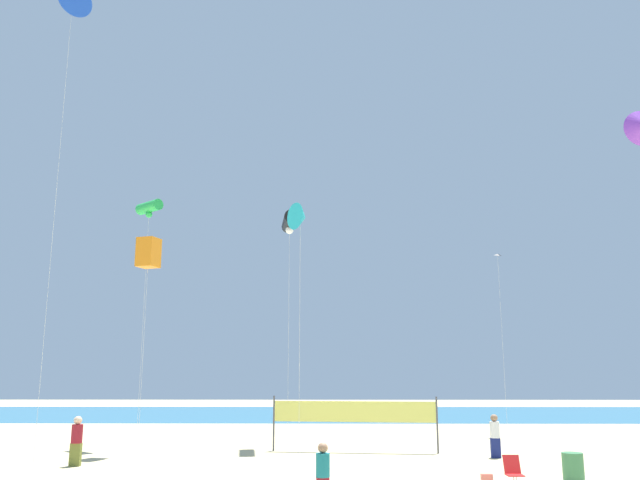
{
  "coord_description": "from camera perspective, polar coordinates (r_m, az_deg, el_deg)",
  "views": [
    {
      "loc": [
        -0.35,
        -19.26,
        3.56
      ],
      "look_at": [
        -0.61,
        7.2,
        8.93
      ],
      "focal_mm": 35.95,
      "sensor_mm": 36.0,
      "label": 1
    }
  ],
  "objects": [
    {
      "name": "kite_orange_box",
      "position": [
        30.58,
        -15.02,
        -1.11
      ],
      "size": [
        1.07,
        1.07,
        9.54
      ],
      "color": "silver",
      "rests_on": "ground"
    },
    {
      "name": "kite_blue_delta",
      "position": [
        30.41,
        -21.18,
        19.11
      ],
      "size": [
        1.41,
        1.41,
        19.42
      ],
      "color": "silver",
      "rests_on": "ground"
    },
    {
      "name": "beach_handbag",
      "position": [
        22.51,
        14.63,
        -19.86
      ],
      "size": [
        0.36,
        0.18,
        0.29
      ],
      "primitive_type": "cube",
      "color": "#EA7260",
      "rests_on": "ground"
    },
    {
      "name": "beachgoer_white_shirt",
      "position": [
        28.65,
        15.31,
        -16.36
      ],
      "size": [
        0.4,
        0.4,
        1.74
      ],
      "rotation": [
        0.0,
        0.0,
        0.63
      ],
      "color": "navy",
      "rests_on": "ground"
    },
    {
      "name": "volleyball_net",
      "position": [
        29.57,
        3.05,
        -15.21
      ],
      "size": [
        7.31,
        0.95,
        2.4
      ],
      "color": "#4C4C51",
      "rests_on": "ground"
    },
    {
      "name": "folding_beach_chair",
      "position": [
        22.35,
        16.81,
        -18.97
      ],
      "size": [
        0.52,
        0.65,
        0.89
      ],
      "rotation": [
        0.0,
        0.0,
        -0.25
      ],
      "color": "red",
      "rests_on": "ground"
    },
    {
      "name": "beachgoer_maroon_shirt",
      "position": [
        27.05,
        -20.85,
        -16.24
      ],
      "size": [
        0.42,
        0.42,
        1.83
      ],
      "rotation": [
        0.0,
        0.0,
        0.28
      ],
      "color": "olive",
      "rests_on": "ground"
    },
    {
      "name": "kite_black_tube",
      "position": [
        32.59,
        -2.72,
        1.59
      ],
      "size": [
        0.98,
        2.5,
        11.29
      ],
      "color": "silver",
      "rests_on": "ground"
    },
    {
      "name": "ocean_band",
      "position": [
        54.71,
        0.96,
        -15.2
      ],
      "size": [
        120.0,
        20.0,
        0.01
      ],
      "primitive_type": "cube",
      "color": "teal",
      "rests_on": "ground"
    },
    {
      "name": "kite_cyan_delta",
      "position": [
        23.94,
        -1.77,
        2.03
      ],
      "size": [
        1.02,
        1.11,
        9.67
      ],
      "color": "silver",
      "rests_on": "ground"
    },
    {
      "name": "beachgoer_teal_shirt",
      "position": [
        18.22,
        0.25,
        -19.96
      ],
      "size": [
        0.37,
        0.37,
        1.64
      ],
      "rotation": [
        0.0,
        0.0,
        2.55
      ],
      "color": "maroon",
      "rests_on": "ground"
    },
    {
      "name": "kite_black_diamond",
      "position": [
        39.32,
        15.57,
        -1.96
      ],
      "size": [
        0.47,
        0.48,
        10.35
      ],
      "color": "silver",
      "rests_on": "ground"
    },
    {
      "name": "trash_barrel",
      "position": [
        23.44,
        21.61,
        -18.31
      ],
      "size": [
        0.67,
        0.67,
        0.92
      ],
      "primitive_type": "cylinder",
      "color": "#3F7F4C",
      "rests_on": "ground"
    },
    {
      "name": "kite_green_tube",
      "position": [
        34.28,
        -14.96,
        2.78
      ],
      "size": [
        1.64,
        1.54,
        12.11
      ],
      "color": "silver",
      "rests_on": "ground"
    }
  ]
}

